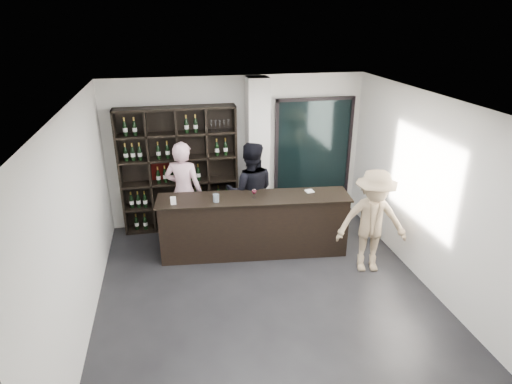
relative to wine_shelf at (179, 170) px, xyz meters
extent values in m
cube|color=black|center=(1.15, -2.57, -1.20)|extent=(5.00, 5.50, 0.01)
cube|color=silver|center=(1.50, -0.10, 0.25)|extent=(0.40, 0.40, 2.90)
cube|color=black|center=(2.70, 0.12, 0.20)|extent=(1.60, 0.08, 2.10)
cube|color=black|center=(2.70, 0.12, 0.20)|extent=(1.48, 0.02, 1.98)
cube|color=black|center=(1.20, -1.27, -0.68)|extent=(3.19, 0.60, 1.05)
cube|color=black|center=(1.20, -1.27, -0.14)|extent=(3.27, 0.68, 0.03)
imported|color=#EDB8C7|center=(0.05, -0.47, -0.26)|extent=(0.81, 0.67, 1.89)
imported|color=black|center=(1.24, -0.72, -0.26)|extent=(1.01, 0.84, 1.87)
imported|color=#937C5D|center=(2.95, -2.16, -0.32)|extent=(1.23, 0.86, 1.75)
cylinder|color=#A7BDCD|center=(0.55, -1.34, -0.05)|extent=(0.12, 0.12, 0.13)
cube|color=white|center=(2.19, -1.23, -0.11)|extent=(0.14, 0.14, 0.02)
cube|color=white|center=(-0.14, -1.31, -0.06)|extent=(0.09, 0.04, 0.13)
camera|label=1|loc=(-0.08, -7.78, 2.76)|focal=30.00mm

